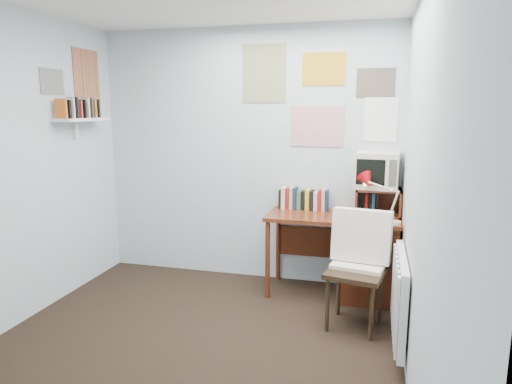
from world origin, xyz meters
TOP-DOWN VIEW (x-y plane):
  - ground at (0.00, 0.00)m, footprint 3.50×3.50m
  - back_wall at (0.00, 1.75)m, footprint 3.00×0.02m
  - right_wall at (1.50, 0.00)m, footprint 0.02×3.50m
  - desk at (1.17, 1.48)m, footprint 1.20×0.55m
  - desk_chair at (1.14, 0.86)m, footprint 0.54×0.52m
  - desk_lamp at (1.43, 1.28)m, footprint 0.30×0.27m
  - tv_riser at (1.29, 1.59)m, footprint 0.40×0.30m
  - crt_tv at (1.27, 1.61)m, footprint 0.41×0.38m
  - book_row at (0.66, 1.66)m, footprint 0.60×0.14m
  - radiator at (1.46, 0.55)m, footprint 0.09×0.80m
  - wall_shelf at (-1.40, 1.10)m, footprint 0.20×0.62m
  - posters_back at (0.70, 1.74)m, footprint 1.20×0.01m
  - posters_left at (-1.49, 1.10)m, footprint 0.01×0.70m

SIDE VIEW (x-z plane):
  - ground at x=0.00m, z-range 0.00..0.00m
  - desk at x=1.17m, z-range 0.03..0.79m
  - radiator at x=1.46m, z-range 0.12..0.72m
  - desk_chair at x=1.14m, z-range 0.00..0.91m
  - book_row at x=0.66m, z-range 0.76..0.98m
  - tv_riser at x=1.29m, z-range 0.76..1.01m
  - desk_lamp at x=1.43m, z-range 0.76..1.13m
  - crt_tv at x=1.27m, z-range 1.01..1.36m
  - back_wall at x=0.00m, z-range 0.00..2.50m
  - right_wall at x=1.50m, z-range 0.00..2.50m
  - wall_shelf at x=-1.40m, z-range 1.50..1.74m
  - posters_back at x=0.70m, z-range 1.40..2.30m
  - posters_left at x=-1.49m, z-range 1.70..2.30m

